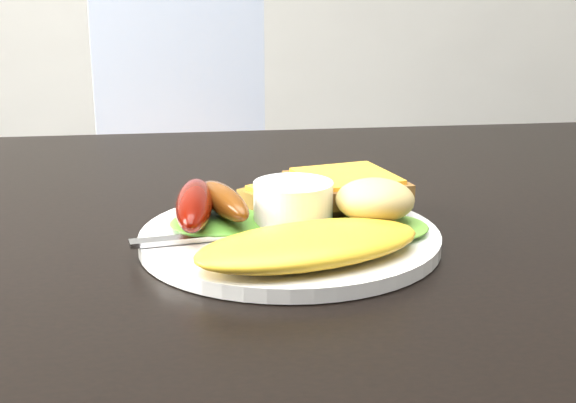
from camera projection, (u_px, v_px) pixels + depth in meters
dining_table at (359, 245)px, 0.67m from camera, size 1.20×0.80×0.04m
dining_chair at (185, 213)px, 1.71m from camera, size 0.44×0.44×0.05m
person at (323, 68)px, 1.39m from camera, size 0.63×0.48×1.57m
plate at (290, 238)px, 0.61m from camera, size 0.23×0.23×0.01m
lettuce_left at (220, 222)px, 0.61m from camera, size 0.09×0.08×0.01m
lettuce_right at (378, 227)px, 0.60m from camera, size 0.08×0.07×0.01m
omelette at (309, 245)px, 0.55m from camera, size 0.18×0.12×0.02m
sausage_a at (194, 204)px, 0.60m from camera, size 0.03×0.11×0.03m
sausage_b at (224, 200)px, 0.61m from camera, size 0.05×0.09×0.02m
ramekin at (293, 205)px, 0.61m from camera, size 0.08×0.08×0.04m
toast_a at (308, 200)px, 0.66m from camera, size 0.12×0.12×0.01m
toast_b at (346, 186)px, 0.66m from camera, size 0.10×0.10×0.01m
potato_salad at (375, 200)px, 0.60m from camera, size 0.07×0.07×0.03m
fork at (233, 234)px, 0.59m from camera, size 0.15×0.04×0.00m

